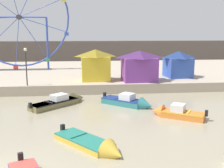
% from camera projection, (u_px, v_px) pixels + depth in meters
% --- Properties ---
extents(quay_promenade, '(110.00, 23.25, 1.03)m').
position_uv_depth(quay_promenade, '(57.00, 74.00, 39.55)').
color(quay_promenade, tan).
rests_on(quay_promenade, ground_plane).
extents(distant_town_skyline, '(140.00, 3.00, 4.40)m').
position_uv_depth(distant_town_skyline, '(65.00, 52.00, 58.71)').
color(distant_town_skyline, '#564C47').
rests_on(distant_town_skyline, ground_plane).
extents(motorboat_teal_painted, '(4.51, 4.08, 1.46)m').
position_uv_depth(motorboat_teal_painted, '(130.00, 102.00, 24.43)').
color(motorboat_teal_painted, teal).
rests_on(motorboat_teal_painted, ground_plane).
extents(motorboat_olive_wood, '(5.04, 4.82, 1.38)m').
position_uv_depth(motorboat_olive_wood, '(63.00, 101.00, 24.85)').
color(motorboat_olive_wood, olive).
rests_on(motorboat_olive_wood, ground_plane).
extents(motorboat_orange_hull, '(4.05, 3.22, 1.40)m').
position_uv_depth(motorboat_orange_hull, '(174.00, 113.00, 21.34)').
color(motorboat_orange_hull, orange).
rests_on(motorboat_orange_hull, ground_plane).
extents(motorboat_mustard_yellow, '(4.22, 4.65, 1.34)m').
position_uv_depth(motorboat_mustard_yellow, '(96.00, 146.00, 15.49)').
color(motorboat_mustard_yellow, gold).
rests_on(motorboat_mustard_yellow, ground_plane).
extents(ferris_wheel_blue_frame, '(13.82, 1.20, 14.15)m').
position_uv_depth(ferris_wheel_blue_frame, '(19.00, 19.00, 38.39)').
color(ferris_wheel_blue_frame, '#334CA8').
rests_on(ferris_wheel_blue_frame, quay_promenade).
extents(carnival_booth_blue_tent, '(3.37, 3.32, 3.10)m').
position_uv_depth(carnival_booth_blue_tent, '(178.00, 64.00, 33.28)').
color(carnival_booth_blue_tent, '#3356B7').
rests_on(carnival_booth_blue_tent, quay_promenade).
extents(carnival_booth_purple_stall, '(4.11, 3.20, 3.36)m').
position_uv_depth(carnival_booth_purple_stall, '(139.00, 65.00, 30.63)').
color(carnival_booth_purple_stall, purple).
rests_on(carnival_booth_purple_stall, quay_promenade).
extents(carnival_booth_yellow_awning, '(3.49, 2.92, 3.46)m').
position_uv_depth(carnival_booth_yellow_awning, '(95.00, 64.00, 30.97)').
color(carnival_booth_yellow_awning, yellow).
rests_on(carnival_booth_yellow_awning, quay_promenade).
extents(promenade_lamp_near, '(0.32, 0.32, 3.80)m').
position_uv_depth(promenade_lamp_near, '(26.00, 61.00, 27.85)').
color(promenade_lamp_near, '#2D2D33').
rests_on(promenade_lamp_near, quay_promenade).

